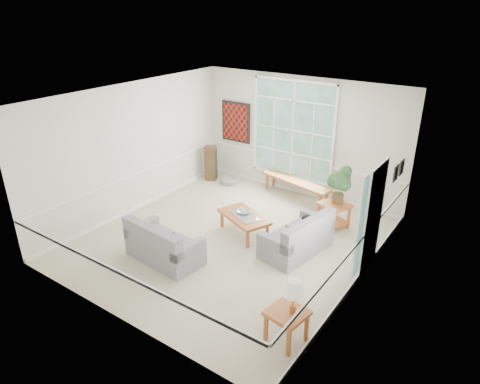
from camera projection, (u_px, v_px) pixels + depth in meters
The scene contains 24 objects.
floor at pixel (231, 239), 9.05m from camera, with size 5.50×6.00×0.01m, color #B3AC92.
ceiling at pixel (229, 97), 7.82m from camera, with size 5.50×6.00×0.02m, color white.
wall_back at pixel (300, 137), 10.68m from camera, with size 5.50×0.02×3.00m, color silver.
wall_front at pixel (108, 236), 6.18m from camera, with size 5.50×0.02×3.00m, color silver.
wall_left at pixel (134, 148), 9.86m from camera, with size 0.02×6.00×3.00m, color silver.
wall_right at pixel (366, 209), 7.00m from camera, with size 0.02×6.00×3.00m, color silver.
window_back at pixel (293, 130), 10.69m from camera, with size 2.30×0.08×2.40m, color white.
entry_door at pixel (372, 218), 7.66m from camera, with size 0.08×0.90×2.10m, color white.
door_sidelight at pixel (360, 228), 7.14m from camera, with size 0.08×0.26×1.90m, color white.
wall_art at pixel (236, 122), 11.62m from camera, with size 0.90×0.06×1.10m, color #61110C.
wall_frame_near at pixel (395, 173), 8.31m from camera, with size 0.04×0.26×0.32m, color black.
wall_frame_far at pixel (401, 167), 8.61m from camera, with size 0.04×0.26×0.32m, color black.
loveseat_right at pixel (297, 233), 8.45m from camera, with size 0.78×1.51×0.82m, color slate.
loveseat_front at pixel (164, 240), 8.21m from camera, with size 1.50×0.78×0.81m, color slate.
coffee_table at pixel (244, 224), 9.18m from camera, with size 1.18×0.64×0.44m, color #9D5022.
pewter_bowl at pixel (244, 212), 9.15m from camera, with size 0.33×0.33×0.08m, color #A3A3A8.
window_bench at pixel (295, 189), 10.87m from camera, with size 1.99×0.39×0.46m, color #9D5022.
end_table at pixel (334, 215), 9.43m from camera, with size 0.58×0.58×0.58m, color #9D5022.
houseplant at pixel (339, 184), 9.17m from camera, with size 0.51×0.51×0.87m, color #274C27, non-canonical shape.
side_table at pixel (286, 326), 6.25m from camera, with size 0.53×0.53×0.54m, color #9D5022.
table_lamp at pixel (293, 297), 6.00m from camera, with size 0.32×0.32×0.56m, color white, non-canonical shape.
pet_bed at pixel (230, 181), 11.79m from camera, with size 0.48×0.48×0.14m, color gray.
floor_speaker at pixel (211, 163), 11.87m from camera, with size 0.30×0.24×0.98m, color #44321A.
cat at pixel (309, 219), 8.82m from camera, with size 0.34×0.24×0.16m, color black.
Camera 1 is at (4.63, -6.33, 4.62)m, focal length 32.00 mm.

